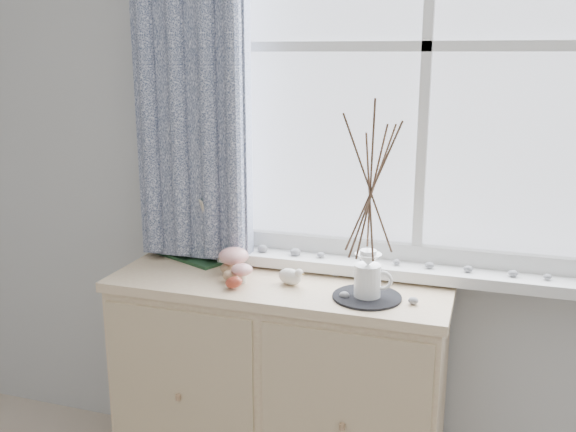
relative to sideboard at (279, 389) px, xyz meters
The scene contains 8 objects.
sideboard is the anchor object (origin of this frame).
botanical_book 0.71m from the sideboard, 166.39° to the left, with size 0.38×0.13×0.27m, color #1C3B21, non-canonical shape.
toadstool_cluster 0.51m from the sideboard, behind, with size 0.15×0.16×0.10m.
wooden_eggs 0.48m from the sideboard, 157.45° to the right, with size 0.13×0.17×0.06m.
songbird_figurine 0.46m from the sideboard, 24.38° to the right, with size 0.12×0.06×0.06m, color white, non-canonical shape.
crocheted_doily 0.54m from the sideboard, 11.62° to the right, with size 0.23×0.23×0.01m, color black.
twig_pitcher 0.87m from the sideboard, 11.62° to the right, with size 0.27×0.27×0.66m.
sideboard_pebbles 0.53m from the sideboard, ahead, with size 0.33×0.23×0.02m.
Camera 1 is at (0.54, -0.27, 1.63)m, focal length 40.00 mm.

